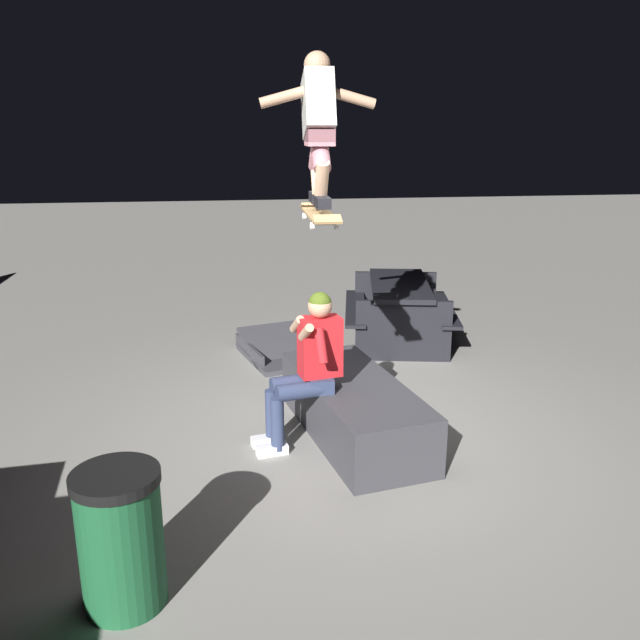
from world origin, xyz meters
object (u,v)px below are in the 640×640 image
skater_airborne (319,122)px  person_sitting_on_ledge (308,362)px  skateboard (320,215)px  kicker_ramp (289,352)px  ledge_box_main (354,408)px  picnic_table_back (399,302)px  trash_bin (121,539)px

skater_airborne → person_sitting_on_ledge: bearing=106.7°
skateboard → kicker_ramp: size_ratio=0.79×
ledge_box_main → kicker_ramp: size_ratio=1.47×
skater_airborne → picnic_table_back: skater_airborne is taller
ledge_box_main → skateboard: 1.75m
ledge_box_main → person_sitting_on_ledge: (-0.12, 0.42, 0.49)m
picnic_table_back → person_sitting_on_ledge: bearing=150.9°
person_sitting_on_ledge → picnic_table_back: (2.67, -1.49, -0.24)m
ledge_box_main → trash_bin: bearing=138.5°
picnic_table_back → trash_bin: 5.24m
ledge_box_main → trash_bin: (-1.91, 1.69, 0.17)m
ledge_box_main → trash_bin: trash_bin is taller
skateboard → person_sitting_on_ledge: bearing=73.5°
skateboard → picnic_table_back: 3.37m
skater_airborne → kicker_ramp: skater_airborne is taller
skateboard → kicker_ramp: skateboard is taller
skateboard → trash_bin: (-1.76, 1.36, -1.54)m
person_sitting_on_ledge → skater_airborne: skater_airborne is taller
ledge_box_main → skateboard: size_ratio=1.86×
ledge_box_main → skateboard: bearing=114.3°
person_sitting_on_ledge → picnic_table_back: bearing=-29.1°
person_sitting_on_ledge → skateboard: bearing=-106.5°
person_sitting_on_ledge → picnic_table_back: 3.07m
ledge_box_main → person_sitting_on_ledge: size_ratio=1.43×
skateboard → picnic_table_back: skateboard is taller
skateboard → picnic_table_back: (2.70, -1.40, -1.46)m
kicker_ramp → skater_airborne: bearing=-179.0°
skater_airborne → trash_bin: size_ratio=1.37×
ledge_box_main → kicker_ramp: ledge_box_main is taller
trash_bin → picnic_table_back: bearing=-31.7°
kicker_ramp → picnic_table_back: 1.56m
skater_airborne → trash_bin: (-1.82, 1.36, -2.23)m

